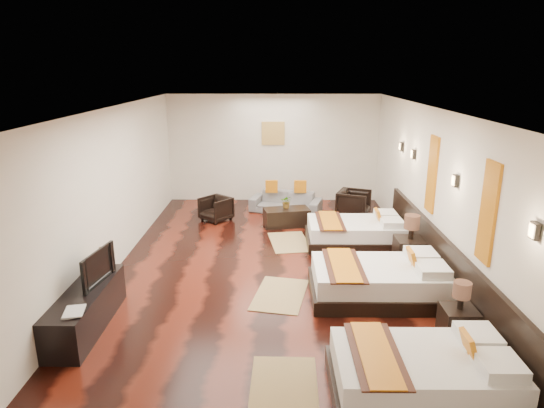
{
  "coord_description": "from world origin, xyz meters",
  "views": [
    {
      "loc": [
        0.09,
        -7.52,
        3.43
      ],
      "look_at": [
        0.01,
        0.53,
        1.1
      ],
      "focal_mm": 31.07,
      "sensor_mm": 36.0,
      "label": 1
    }
  ],
  "objects_px": {
    "bed_near": "(424,374)",
    "table_plant": "(287,202)",
    "tv_console": "(86,309)",
    "book": "(64,313)",
    "nightstand_b": "(410,250)",
    "sofa": "(286,202)",
    "bed_far": "(356,232)",
    "tv": "(93,267)",
    "figurine": "(102,258)",
    "coffee_table": "(287,217)",
    "armchair_right": "(354,204)",
    "bed_mid": "(380,281)",
    "armchair_left": "(216,209)",
    "nightstand_a": "(458,321)"
  },
  "relations": [
    {
      "from": "bed_near",
      "to": "table_plant",
      "type": "distance_m",
      "value": 5.93
    },
    {
      "from": "tv_console",
      "to": "book",
      "type": "xyz_separation_m",
      "value": [
        0.0,
        -0.62,
        0.29
      ]
    },
    {
      "from": "book",
      "to": "table_plant",
      "type": "height_order",
      "value": "table_plant"
    },
    {
      "from": "nightstand_b",
      "to": "sofa",
      "type": "bearing_deg",
      "value": 122.17
    },
    {
      "from": "nightstand_b",
      "to": "book",
      "type": "distance_m",
      "value": 5.62
    },
    {
      "from": "book",
      "to": "bed_far",
      "type": "bearing_deg",
      "value": 42.56
    },
    {
      "from": "tv",
      "to": "bed_near",
      "type": "bearing_deg",
      "value": -102.31
    },
    {
      "from": "figurine",
      "to": "coffee_table",
      "type": "distance_m",
      "value": 4.65
    },
    {
      "from": "armchair_right",
      "to": "coffee_table",
      "type": "relative_size",
      "value": 0.73
    },
    {
      "from": "bed_far",
      "to": "armchair_right",
      "type": "relative_size",
      "value": 2.66
    },
    {
      "from": "tv",
      "to": "table_plant",
      "type": "distance_m",
      "value": 5.0
    },
    {
      "from": "armchair_right",
      "to": "coffee_table",
      "type": "distance_m",
      "value": 1.73
    },
    {
      "from": "armchair_right",
      "to": "table_plant",
      "type": "relative_size",
      "value": 2.46
    },
    {
      "from": "table_plant",
      "to": "bed_mid",
      "type": "bearing_deg",
      "value": -68.42
    },
    {
      "from": "tv",
      "to": "table_plant",
      "type": "relative_size",
      "value": 2.81
    },
    {
      "from": "bed_far",
      "to": "armchair_left",
      "type": "height_order",
      "value": "bed_far"
    },
    {
      "from": "bed_far",
      "to": "table_plant",
      "type": "height_order",
      "value": "bed_far"
    },
    {
      "from": "bed_mid",
      "to": "book",
      "type": "distance_m",
      "value": 4.49
    },
    {
      "from": "nightstand_b",
      "to": "bed_far",
      "type": "bearing_deg",
      "value": 122.27
    },
    {
      "from": "bed_near",
      "to": "coffee_table",
      "type": "bearing_deg",
      "value": 103.53
    },
    {
      "from": "bed_far",
      "to": "bed_mid",
      "type": "bearing_deg",
      "value": -89.95
    },
    {
      "from": "bed_near",
      "to": "tv_console",
      "type": "relative_size",
      "value": 1.09
    },
    {
      "from": "book",
      "to": "coffee_table",
      "type": "xyz_separation_m",
      "value": [
        2.82,
        4.99,
        -0.37
      ]
    },
    {
      "from": "bed_far",
      "to": "armchair_right",
      "type": "xyz_separation_m",
      "value": [
        0.23,
        1.77,
        0.08
      ]
    },
    {
      "from": "bed_near",
      "to": "bed_mid",
      "type": "distance_m",
      "value": 2.28
    },
    {
      "from": "armchair_right",
      "to": "sofa",
      "type": "bearing_deg",
      "value": 97.32
    },
    {
      "from": "nightstand_a",
      "to": "nightstand_b",
      "type": "height_order",
      "value": "nightstand_b"
    },
    {
      "from": "bed_near",
      "to": "nightstand_a",
      "type": "height_order",
      "value": "nightstand_a"
    },
    {
      "from": "bed_near",
      "to": "sofa",
      "type": "bearing_deg",
      "value": 101.49
    },
    {
      "from": "bed_near",
      "to": "tv_console",
      "type": "distance_m",
      "value": 4.4
    },
    {
      "from": "figurine",
      "to": "armchair_right",
      "type": "xyz_separation_m",
      "value": [
        4.43,
        4.29,
        -0.39
      ]
    },
    {
      "from": "nightstand_b",
      "to": "tv_console",
      "type": "relative_size",
      "value": 0.55
    },
    {
      "from": "bed_near",
      "to": "armchair_right",
      "type": "xyz_separation_m",
      "value": [
        0.23,
        6.34,
        0.07
      ]
    },
    {
      "from": "bed_near",
      "to": "tv",
      "type": "height_order",
      "value": "tv"
    },
    {
      "from": "nightstand_a",
      "to": "tv",
      "type": "height_order",
      "value": "tv"
    },
    {
      "from": "figurine",
      "to": "table_plant",
      "type": "xyz_separation_m",
      "value": [
        2.82,
        3.7,
        -0.18
      ]
    },
    {
      "from": "bed_mid",
      "to": "sofa",
      "type": "relative_size",
      "value": 1.21
    },
    {
      "from": "nightstand_b",
      "to": "armchair_right",
      "type": "xyz_separation_m",
      "value": [
        -0.52,
        2.96,
        -0.02
      ]
    },
    {
      "from": "bed_mid",
      "to": "tv_console",
      "type": "bearing_deg",
      "value": -167.39
    },
    {
      "from": "armchair_left",
      "to": "armchair_right",
      "type": "height_order",
      "value": "armchair_right"
    },
    {
      "from": "tv_console",
      "to": "armchair_right",
      "type": "bearing_deg",
      "value": 48.49
    },
    {
      "from": "armchair_right",
      "to": "bed_far",
      "type": "bearing_deg",
      "value": -165.63
    },
    {
      "from": "table_plant",
      "to": "tv",
      "type": "bearing_deg",
      "value": -123.7
    },
    {
      "from": "figurine",
      "to": "nightstand_a",
      "type": "bearing_deg",
      "value": -11.48
    },
    {
      "from": "nightstand_b",
      "to": "armchair_right",
      "type": "bearing_deg",
      "value": 99.92
    },
    {
      "from": "book",
      "to": "coffee_table",
      "type": "relative_size",
      "value": 0.32
    },
    {
      "from": "tv_console",
      "to": "armchair_left",
      "type": "distance_m",
      "value": 4.87
    },
    {
      "from": "nightstand_b",
      "to": "figurine",
      "type": "relative_size",
      "value": 2.86
    },
    {
      "from": "armchair_left",
      "to": "armchair_right",
      "type": "distance_m",
      "value": 3.26
    },
    {
      "from": "bed_mid",
      "to": "bed_far",
      "type": "distance_m",
      "value": 2.29
    }
  ]
}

